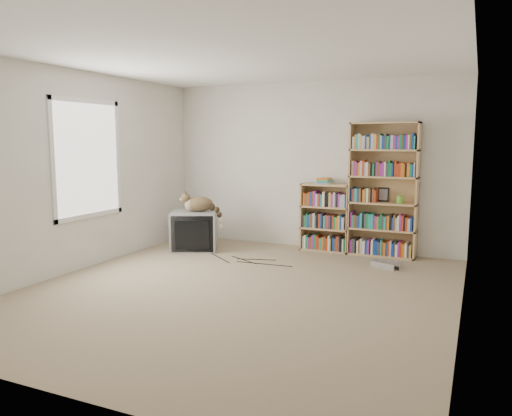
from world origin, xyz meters
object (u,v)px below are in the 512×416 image
at_px(bookcase_short, 326,220).
at_px(dvd_player, 387,264).
at_px(bookcase_tall, 383,193).
at_px(cat, 202,206).
at_px(crt_tv, 194,231).

bearing_deg(bookcase_short, dvd_player, -32.82).
bearing_deg(bookcase_tall, cat, -163.87).
bearing_deg(crt_tv, bookcase_tall, -8.97).
distance_m(bookcase_short, dvd_player, 1.28).
height_order(bookcase_short, dvd_player, bookcase_short).
relative_size(cat, bookcase_short, 0.70).
relative_size(crt_tv, bookcase_tall, 0.45).
xyz_separation_m(cat, dvd_player, (2.71, 0.07, -0.62)).
bearing_deg(bookcase_short, bookcase_tall, 0.15).
distance_m(bookcase_tall, dvd_player, 1.09).
xyz_separation_m(bookcase_tall, bookcase_short, (-0.82, -0.00, -0.43)).
relative_size(crt_tv, bookcase_short, 0.86).
xyz_separation_m(cat, bookcase_tall, (2.52, 0.73, 0.23)).
distance_m(cat, bookcase_short, 1.86).
xyz_separation_m(crt_tv, bookcase_tall, (2.65, 0.75, 0.61)).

